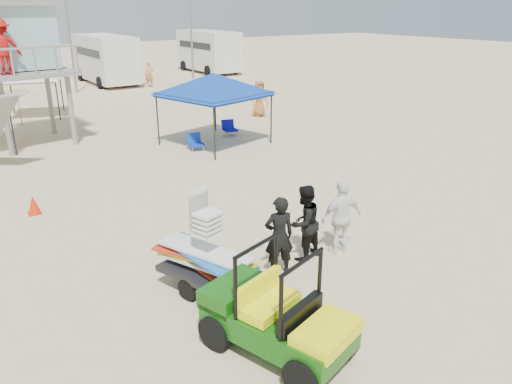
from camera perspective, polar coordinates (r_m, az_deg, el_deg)
ground at (r=9.31m, az=8.01°, el=-13.61°), size 140.00×140.00×0.00m
utility_cart at (r=7.87m, az=2.53°, el=-13.25°), size 1.79×2.55×1.76m
surf_trailer at (r=9.62m, az=-5.78°, el=-7.15°), size 1.60×2.24×1.81m
man_left at (r=10.07m, az=2.65°, el=-5.06°), size 0.71×0.57×1.69m
man_mid at (r=10.73m, az=5.51°, el=-3.50°), size 0.92×0.78×1.68m
man_right at (r=11.08m, az=9.75°, el=-2.88°), size 1.04×0.57×1.69m
lifeguard_tower at (r=21.47m, az=-25.78°, el=15.10°), size 3.57×3.57×5.20m
canopy_blue at (r=19.54m, az=-4.87°, el=12.98°), size 4.05×4.05×3.19m
canopy_white_c at (r=27.01m, az=-24.53°, el=13.08°), size 3.21×3.21×3.05m
umbrella_b at (r=25.46m, az=-25.33°, el=8.77°), size 2.58×2.57×1.68m
cone_far at (r=14.42m, az=-24.09°, el=-1.36°), size 0.34×0.34×0.50m
beach_chair_b at (r=21.42m, az=-3.08°, el=7.37°), size 0.63×0.68×0.64m
beach_chair_c at (r=19.25m, az=-6.96°, el=5.73°), size 0.65×0.70×0.64m
rv_mid_right at (r=37.51m, az=-16.84°, el=14.54°), size 2.64×7.00×3.25m
rv_far_right at (r=42.43m, az=-5.48°, el=15.90°), size 2.64×6.60×3.25m
light_pole_left at (r=33.67m, az=-20.64°, el=17.31°), size 0.14×0.14×8.00m
light_pole_right at (r=38.27m, az=-7.46°, el=18.63°), size 0.14×0.14×8.00m
distant_beachgoers at (r=28.25m, az=-15.25°, el=11.05°), size 12.15×12.46×1.76m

